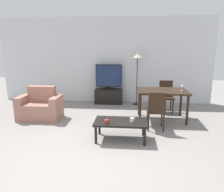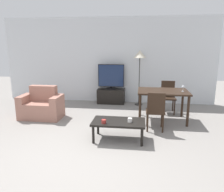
% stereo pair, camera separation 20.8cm
% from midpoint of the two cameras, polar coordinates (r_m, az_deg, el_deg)
% --- Properties ---
extents(ground_plane, '(18.00, 18.00, 0.00)m').
position_cam_midpoint_polar(ground_plane, '(3.69, -9.41, -16.77)').
color(ground_plane, gray).
extents(wall_back, '(6.83, 0.06, 2.70)m').
position_cam_midpoint_polar(wall_back, '(7.13, -0.41, 9.24)').
color(wall_back, silver).
rests_on(wall_back, ground_plane).
extents(armchair, '(1.05, 0.60, 0.81)m').
position_cam_midpoint_polar(armchair, '(5.85, -16.94, -2.60)').
color(armchair, '#9E6B5B').
rests_on(armchair, ground_plane).
extents(tv_stand, '(0.87, 0.38, 0.46)m').
position_cam_midpoint_polar(tv_stand, '(7.02, 0.60, -0.06)').
color(tv_stand, black).
rests_on(tv_stand, ground_plane).
extents(tv, '(0.82, 0.29, 0.79)m').
position_cam_midpoint_polar(tv, '(6.90, 0.61, 5.03)').
color(tv, black).
rests_on(tv, tv_stand).
extents(coffee_table, '(1.03, 0.57, 0.39)m').
position_cam_midpoint_polar(coffee_table, '(4.30, 3.13, -7.11)').
color(coffee_table, black).
rests_on(coffee_table, ground_plane).
extents(dining_table, '(1.21, 0.84, 0.76)m').
position_cam_midpoint_polar(dining_table, '(5.48, 14.21, 0.39)').
color(dining_table, black).
rests_on(dining_table, ground_plane).
extents(dining_chair_near, '(0.40, 0.40, 0.87)m').
position_cam_midpoint_polar(dining_chair_near, '(4.81, 12.53, -3.47)').
color(dining_chair_near, black).
rests_on(dining_chair_near, ground_plane).
extents(dining_chair_far, '(0.40, 0.40, 0.87)m').
position_cam_midpoint_polar(dining_chair_far, '(6.25, 15.32, 0.20)').
color(dining_chair_far, black).
rests_on(dining_chair_far, ground_plane).
extents(floor_lamp, '(0.37, 0.37, 1.69)m').
position_cam_midpoint_polar(floor_lamp, '(6.73, 8.18, 10.08)').
color(floor_lamp, black).
rests_on(floor_lamp, ground_plane).
extents(remote_primary, '(0.04, 0.15, 0.02)m').
position_cam_midpoint_polar(remote_primary, '(4.37, -1.11, -6.00)').
color(remote_primary, black).
rests_on(remote_primary, coffee_table).
extents(cup_white_near, '(0.08, 0.08, 0.08)m').
position_cam_midpoint_polar(cup_white_near, '(4.24, 6.12, -6.27)').
color(cup_white_near, white).
rests_on(cup_white_near, coffee_table).
extents(cup_colored_far, '(0.09, 0.09, 0.07)m').
position_cam_midpoint_polar(cup_colored_far, '(4.15, -0.71, -6.67)').
color(cup_colored_far, maroon).
rests_on(cup_colored_far, coffee_table).
extents(wine_glass_left, '(0.07, 0.07, 0.15)m').
position_cam_midpoint_polar(wine_glass_left, '(5.46, 19.11, 2.15)').
color(wine_glass_left, silver).
rests_on(wine_glass_left, dining_table).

